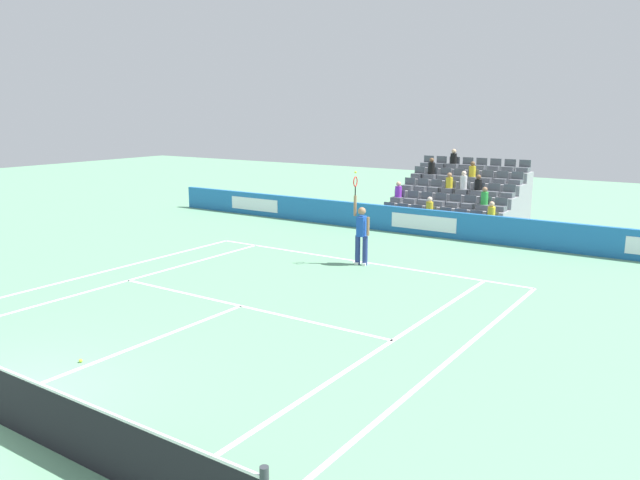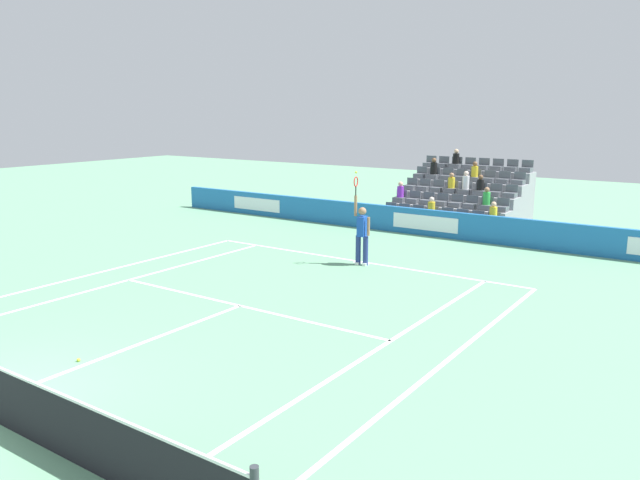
% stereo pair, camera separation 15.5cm
% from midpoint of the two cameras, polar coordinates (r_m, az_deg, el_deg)
% --- Properties ---
extents(line_baseline, '(10.97, 0.10, 0.01)m').
position_cam_midpoint_polar(line_baseline, '(19.52, 3.15, -1.93)').
color(line_baseline, white).
rests_on(line_baseline, ground).
extents(line_service, '(8.23, 0.10, 0.01)m').
position_cam_midpoint_polar(line_service, '(15.24, -7.57, -6.01)').
color(line_service, white).
rests_on(line_service, ground).
extents(line_centre_service, '(0.10, 6.40, 0.01)m').
position_cam_midpoint_polar(line_centre_service, '(13.17, -16.93, -9.36)').
color(line_centre_service, white).
rests_on(line_centre_service, ground).
extents(line_singles_sideline_left, '(0.10, 11.89, 0.01)m').
position_cam_midpoint_polar(line_singles_sideline_left, '(17.87, -18.52, -3.85)').
color(line_singles_sideline_left, white).
rests_on(line_singles_sideline_left, ground).
extents(line_singles_sideline_right, '(0.10, 11.89, 0.01)m').
position_cam_midpoint_polar(line_singles_sideline_right, '(12.65, 5.35, -9.77)').
color(line_singles_sideline_right, white).
rests_on(line_singles_sideline_right, ground).
extents(line_doubles_sideline_left, '(0.10, 11.89, 0.01)m').
position_cam_midpoint_polar(line_doubles_sideline_left, '(18.95, -21.06, -3.15)').
color(line_doubles_sideline_left, white).
rests_on(line_doubles_sideline_left, ground).
extents(line_doubles_sideline_right, '(0.10, 11.89, 0.01)m').
position_cam_midpoint_polar(line_doubles_sideline_right, '(12.10, 11.15, -10.97)').
color(line_doubles_sideline_right, white).
rests_on(line_doubles_sideline_right, ground).
extents(line_centre_mark, '(0.10, 0.20, 0.01)m').
position_cam_midpoint_polar(line_centre_mark, '(19.44, 3.00, -1.99)').
color(line_centre_mark, white).
rests_on(line_centre_mark, ground).
extents(sponsor_barrier, '(24.70, 0.22, 0.99)m').
position_cam_midpoint_polar(sponsor_barrier, '(23.76, 9.36, 1.62)').
color(sponsor_barrier, '#1E66AD').
rests_on(sponsor_barrier, ground).
extents(tennis_player, '(0.53, 0.39, 2.85)m').
position_cam_midpoint_polar(tennis_player, '(18.87, 3.57, 0.66)').
color(tennis_player, navy).
rests_on(tennis_player, ground).
extents(stadium_stand, '(4.96, 4.75, 2.95)m').
position_cam_midpoint_polar(stadium_stand, '(26.95, 12.56, 3.40)').
color(stadium_stand, gray).
rests_on(stadium_stand, ground).
extents(loose_tennis_ball, '(0.07, 0.07, 0.07)m').
position_cam_midpoint_polar(loose_tennis_ball, '(12.74, -21.41, -10.26)').
color(loose_tennis_ball, '#D1E533').
rests_on(loose_tennis_ball, ground).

